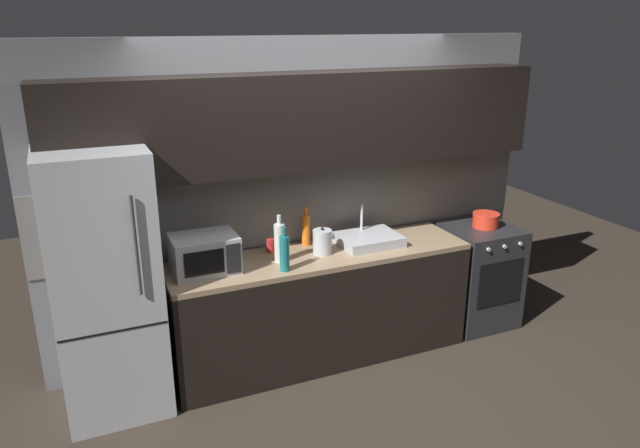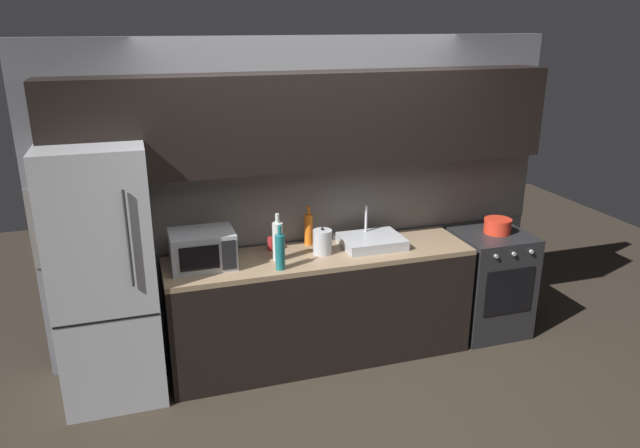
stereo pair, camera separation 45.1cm
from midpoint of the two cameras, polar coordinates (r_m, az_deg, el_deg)
The scene contains 13 objects.
ground_plane at distance 4.32m, azimuth 7.02°, elevation -18.38°, with size 10.00×10.00×0.00m, color #2D261E.
back_wall at distance 4.67m, azimuth 1.70°, elevation 5.83°, with size 4.12×0.44×2.50m.
counter_run at distance 4.78m, azimuth 2.76°, elevation -7.91°, with size 2.38×0.60×0.90m.
refrigerator at distance 4.33m, azimuth -17.10°, elevation -4.78°, with size 0.68×0.69×1.85m.
oven_range at distance 5.46m, azimuth 18.09°, elevation -5.34°, with size 0.60×0.62×0.90m.
microwave at distance 4.35m, azimuth -8.28°, elevation -2.45°, with size 0.46×0.35×0.27m.
sink_basin at distance 4.77m, azimuth 7.68°, elevation -1.69°, with size 0.48×0.38×0.30m.
kettle at distance 4.57m, azimuth 3.07°, elevation -1.76°, with size 0.18×0.15×0.21m.
wine_bottle_clear at distance 4.42m, azimuth -1.16°, elevation -1.67°, with size 0.08×0.08×0.36m.
wine_bottle_orange at distance 4.74m, azimuth 1.64°, elevation -0.51°, with size 0.07×0.07×0.32m.
wine_bottle_teal at distance 4.26m, azimuth -0.81°, elevation -2.70°, with size 0.07×0.07×0.33m.
mug_red at distance 4.65m, azimuth -1.84°, elevation -1.94°, with size 0.07×0.07×0.10m, color #A82323.
cooking_pot at distance 5.30m, azimuth 18.98°, elevation -0.21°, with size 0.23×0.23×0.12m.
Camera 2 is at (-1.30, -3.17, 2.60)m, focal length 33.48 mm.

